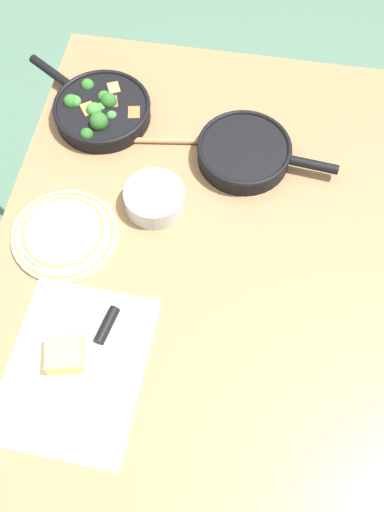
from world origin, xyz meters
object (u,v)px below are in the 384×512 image
wooden_spoon (196,141)px  dinner_plate_stack (64,234)px  skillet_broccoli (101,109)px  prep_bowl_steel (155,199)px  cheese_block (66,354)px  grater_knife (96,348)px  skillet_eggs (245,152)px

wooden_spoon → dinner_plate_stack: size_ratio=1.58×
skillet_broccoli → prep_bowl_steel: bearing=160.1°
skillet_broccoli → prep_bowl_steel: (0.25, 0.19, -0.00)m
skillet_broccoli → dinner_plate_stack: bearing=122.6°
skillet_broccoli → dinner_plate_stack: (0.37, 0.00, -0.02)m
prep_bowl_steel → dinner_plate_stack: bearing=-57.8°
prep_bowl_steel → cheese_block: bearing=-14.9°
grater_knife → skillet_broccoli: bearing=-155.4°
grater_knife → prep_bowl_steel: 0.38m
grater_knife → wooden_spoon: bearing=-179.5°
dinner_plate_stack → grater_knife: bearing=28.6°
skillet_broccoli → wooden_spoon: size_ratio=0.94×
wooden_spoon → grater_knife: (0.58, -0.12, 0.00)m
cheese_block → skillet_eggs: bearing=152.3°
grater_knife → skillet_eggs: bearing=167.7°
cheese_block → dinner_plate_stack: cheese_block is taller
grater_knife → dinner_plate_stack: size_ratio=1.10×
dinner_plate_stack → skillet_eggs: bearing=127.1°
skillet_broccoli → skillet_eggs: bearing=-158.8°
prep_bowl_steel → wooden_spoon: bearing=162.0°
dinner_plate_stack → skillet_broccoli: bearing=-179.9°
skillet_broccoli → wooden_spoon: skillet_broccoli is taller
wooden_spoon → cheese_block: cheese_block is taller
dinner_plate_stack → cheese_block: bearing=16.4°
skillet_eggs → dinner_plate_stack: skillet_eggs is taller
dinner_plate_stack → prep_bowl_steel: bearing=122.2°
skillet_broccoli → skillet_eggs: 0.40m
cheese_block → skillet_broccoli: bearing=-172.7°
skillet_broccoli → grater_knife: skillet_broccoli is taller
cheese_block → dinner_plate_stack: size_ratio=0.37×
grater_knife → cheese_block: bearing=-50.8°
wooden_spoon → prep_bowl_steel: size_ratio=2.70×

